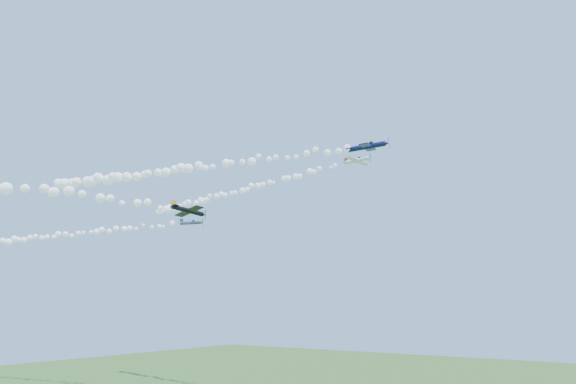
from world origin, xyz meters
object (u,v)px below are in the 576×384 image
Objects in this scene: plane_navy at (368,146)px; plane_grey at (192,223)px; plane_black at (189,211)px; plane_white at (357,160)px.

plane_grey is (-50.40, 6.79, -7.77)m from plane_navy.
plane_navy is 1.03× the size of plane_black.
plane_white is 43.60m from plane_grey.
plane_grey is at bearing 158.31° from plane_navy.
plane_black is (-22.99, -25.09, -12.27)m from plane_white.
plane_white is 36.17m from plane_black.
plane_black is at bearing -172.48° from plane_navy.
plane_navy is 1.16× the size of plane_grey.
plane_navy is at bearing -53.90° from plane_black.
plane_white is 15.38m from plane_navy.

